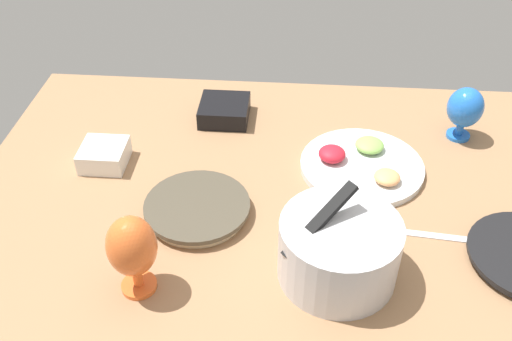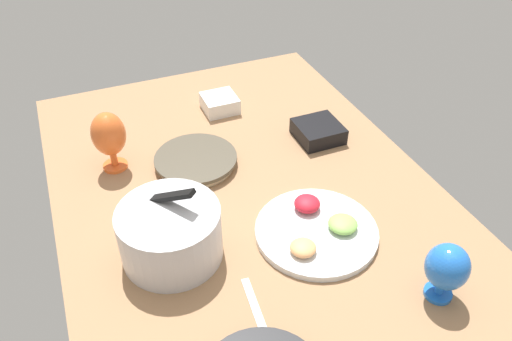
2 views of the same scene
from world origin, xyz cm
name	(u,v)px [view 1 (image 1 of 2)]	position (x,y,z in cm)	size (l,w,h in cm)	color
ground_plane	(294,197)	(0.00, 0.00, -2.00)	(160.00, 104.00, 4.00)	#99704C
dinner_plate_right	(197,208)	(22.37, 9.80, 1.61)	(24.72, 24.72, 3.09)	beige
mixing_bowl	(339,248)	(-9.34, 25.50, 7.54)	(24.56, 24.56, 19.99)	silver
fruit_platter	(361,164)	(-16.78, -10.26, 1.37)	(31.42, 31.42, 5.27)	silver
hurricane_glass_orange	(132,248)	(30.78, 32.41, 11.41)	(9.85, 9.85, 18.69)	orange
hurricane_glass_blue	(465,109)	(-44.35, -26.61, 9.15)	(9.54, 9.54, 15.09)	blue
square_bowl_black	(224,110)	(20.97, -30.69, 2.89)	(13.81, 13.81, 5.18)	black
square_bowl_white	(104,154)	(49.23, -7.20, 2.98)	(11.38, 11.38, 5.35)	white
fork_by_left_plate	(438,236)	(-32.54, 13.08, 0.30)	(18.00, 1.80, 0.60)	silver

